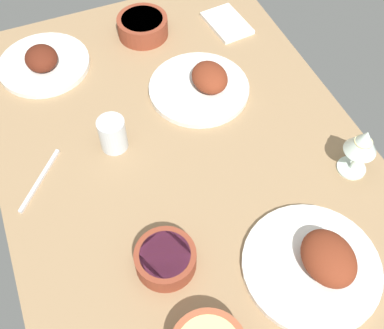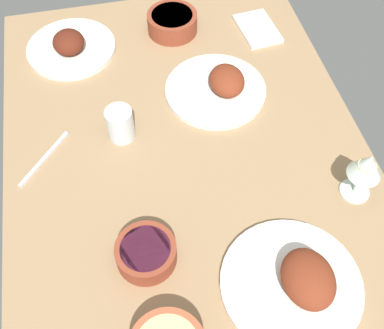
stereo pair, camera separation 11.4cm
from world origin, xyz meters
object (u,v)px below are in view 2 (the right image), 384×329
(bowl_onions, at_px, (146,253))
(wine_glass, at_px, (367,168))
(water_tumbler, at_px, (120,124))
(plate_near_viewer, at_px, (219,87))
(plate_far_side, at_px, (298,282))
(bowl_cream, at_px, (172,22))
(folded_napkin, at_px, (257,29))
(fork_loose, at_px, (44,159))
(plate_center_main, at_px, (70,46))

(bowl_onions, xyz_separation_m, wine_glass, (0.06, -0.50, 0.07))
(bowl_onions, bearing_deg, water_tumbler, 1.07)
(plate_near_viewer, height_order, bowl_onions, plate_near_viewer)
(wine_glass, bearing_deg, plate_far_side, 131.86)
(plate_near_viewer, distance_m, bowl_cream, 0.29)
(bowl_cream, relative_size, water_tumbler, 1.67)
(plate_far_side, bearing_deg, plate_near_viewer, 1.76)
(wine_glass, relative_size, water_tumbler, 1.56)
(wine_glass, bearing_deg, bowl_onions, 96.86)
(folded_napkin, bearing_deg, wine_glass, -175.20)
(bowl_onions, relative_size, wine_glass, 0.93)
(bowl_onions, bearing_deg, bowl_cream, -15.37)
(plate_far_side, xyz_separation_m, fork_loose, (0.44, 0.50, -0.02))
(plate_center_main, height_order, water_tumbler, water_tumbler)
(plate_center_main, height_order, plate_far_side, plate_far_side)
(bowl_onions, xyz_separation_m, bowl_cream, (0.73, -0.20, 0.01))
(water_tumbler, bearing_deg, bowl_onions, -178.93)
(plate_far_side, xyz_separation_m, bowl_cream, (0.86, 0.09, 0.01))
(plate_center_main, bearing_deg, plate_near_viewer, -123.60)
(plate_far_side, xyz_separation_m, folded_napkin, (0.80, -0.16, -0.02))
(bowl_cream, distance_m, water_tumbler, 0.43)
(water_tumbler, bearing_deg, folded_napkin, -55.04)
(bowl_onions, relative_size, fork_loose, 0.70)
(bowl_cream, height_order, fork_loose, bowl_cream)
(plate_center_main, distance_m, bowl_onions, 0.71)
(bowl_cream, xyz_separation_m, fork_loose, (-0.41, 0.40, -0.03))
(plate_center_main, height_order, wine_glass, wine_glass)
(folded_napkin, bearing_deg, bowl_onions, 145.93)
(plate_near_viewer, xyz_separation_m, bowl_cream, (0.28, 0.07, 0.01))
(bowl_onions, height_order, folded_napkin, bowl_onions)
(plate_center_main, distance_m, bowl_cream, 0.31)
(plate_center_main, xyz_separation_m, fork_loose, (-0.38, 0.09, -0.02))
(wine_glass, bearing_deg, folded_napkin, 4.80)
(fork_loose, bearing_deg, bowl_cream, -3.85)
(plate_near_viewer, relative_size, folded_napkin, 1.75)
(fork_loose, bearing_deg, bowl_onions, -106.42)
(plate_far_side, bearing_deg, folded_napkin, -11.43)
(bowl_cream, xyz_separation_m, folded_napkin, (-0.06, -0.25, -0.03))
(plate_near_viewer, distance_m, plate_center_main, 0.46)
(folded_napkin, bearing_deg, plate_far_side, 168.57)
(plate_far_side, height_order, folded_napkin, plate_far_side)
(water_tumbler, bearing_deg, fork_loose, 100.07)
(plate_far_side, bearing_deg, plate_center_main, 25.87)
(bowl_onions, height_order, wine_glass, wine_glass)
(water_tumbler, bearing_deg, wine_glass, -119.41)
(plate_center_main, relative_size, fork_loose, 1.39)
(plate_near_viewer, xyz_separation_m, plate_far_side, (-0.57, -0.02, 0.00))
(bowl_onions, distance_m, wine_glass, 0.51)
(plate_near_viewer, height_order, plate_far_side, plate_far_side)
(bowl_cream, bearing_deg, plate_center_main, 95.37)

